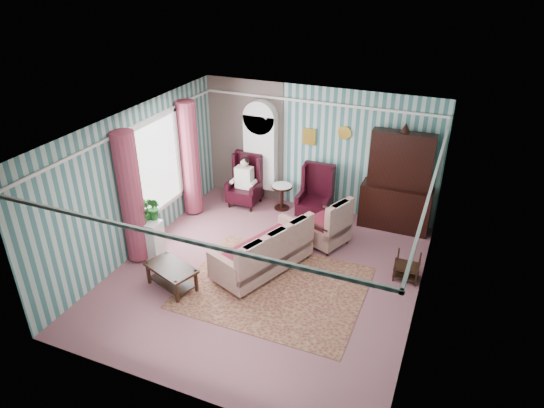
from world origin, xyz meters
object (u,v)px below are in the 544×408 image
at_px(wingback_left, 244,181).
at_px(sofa, 262,248).
at_px(coffee_table, 172,277).
at_px(bookcase, 260,157).
at_px(floral_armchair, 326,224).
at_px(wingback_right, 315,194).
at_px(plant_stand, 149,239).
at_px(seated_woman, 244,182).
at_px(round_side_table, 282,197).
at_px(nest_table, 407,266).
at_px(dresser_hutch, 399,179).

xyz_separation_m(wingback_left, sofa, (1.46, -2.30, -0.16)).
relative_size(wingback_left, coffee_table, 1.32).
height_order(bookcase, floral_armchair, bookcase).
xyz_separation_m(wingback_right, plant_stand, (-2.55, -2.75, -0.22)).
bearing_deg(wingback_left, sofa, -57.52).
xyz_separation_m(plant_stand, floral_armchair, (3.10, 1.80, 0.07)).
distance_m(bookcase, seated_woman, 0.70).
bearing_deg(plant_stand, round_side_table, 59.62).
bearing_deg(wingback_right, floral_armchair, -59.93).
bearing_deg(sofa, wingback_left, 54.02).
bearing_deg(sofa, plant_stand, 122.90).
bearing_deg(seated_woman, plant_stand, -106.22).
bearing_deg(bookcase, nest_table, -26.92).
bearing_deg(wingback_right, sofa, -97.16).
bearing_deg(dresser_hutch, coffee_table, -131.70).
relative_size(seated_woman, sofa, 0.59).
relative_size(round_side_table, nest_table, 1.11).
height_order(round_side_table, nest_table, round_side_table).
distance_m(plant_stand, sofa, 2.31).
distance_m(plant_stand, coffee_table, 1.22).
distance_m(dresser_hutch, nest_table, 2.11).
distance_m(dresser_hutch, round_side_table, 2.75).
height_order(dresser_hutch, floral_armchair, dresser_hutch).
bearing_deg(bookcase, seated_woman, -122.66).
height_order(nest_table, sofa, sofa).
xyz_separation_m(wingback_left, floral_armchair, (2.30, -0.95, -0.15)).
xyz_separation_m(nest_table, coffee_table, (-3.89, -1.90, -0.05)).
relative_size(wingback_right, round_side_table, 2.08).
xyz_separation_m(wingback_left, coffee_table, (0.18, -3.45, -0.40)).
xyz_separation_m(wingback_right, seated_woman, (-1.75, 0.00, -0.04)).
bearing_deg(bookcase, wingback_right, -14.57).
xyz_separation_m(sofa, coffee_table, (-1.28, -1.16, -0.24)).
bearing_deg(plant_stand, dresser_hutch, 35.08).
height_order(wingback_left, nest_table, wingback_left).
distance_m(wingback_left, plant_stand, 2.87).
xyz_separation_m(nest_table, floral_armchair, (-1.77, 0.60, 0.20)).
height_order(bookcase, coffee_table, bookcase).
distance_m(seated_woman, coffee_table, 3.48).
distance_m(dresser_hutch, plant_stand, 5.31).
bearing_deg(round_side_table, wingback_right, -10.01).
bearing_deg(nest_table, wingback_right, 146.25).
bearing_deg(round_side_table, coffee_table, -101.28).
distance_m(nest_table, coffee_table, 4.33).
relative_size(round_side_table, plant_stand, 0.75).
distance_m(sofa, coffee_table, 1.74).
distance_m(sofa, floral_armchair, 1.59).
xyz_separation_m(bookcase, plant_stand, (-1.05, -3.14, -0.72)).
height_order(wingback_right, coffee_table, wingback_right).
bearing_deg(plant_stand, seated_woman, 73.78).
relative_size(wingback_left, sofa, 0.62).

